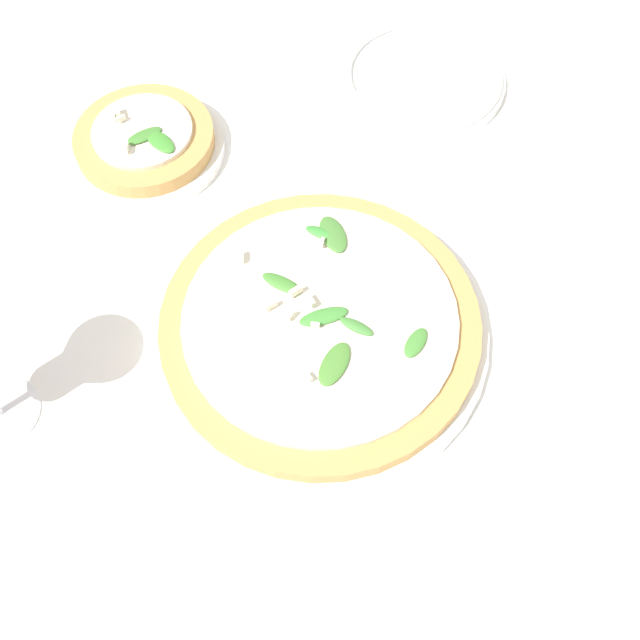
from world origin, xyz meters
TOP-DOWN VIEW (x-y plane):
  - ground_plane at (0.00, 0.00)m, footprint 6.00×6.00m
  - pizza_arugula_main at (-0.01, -0.02)m, footprint 0.32×0.32m
  - pizza_personal_side at (0.25, 0.14)m, footprint 0.17×0.17m
  - side_plate_white at (0.31, -0.19)m, footprint 0.19×0.19m

SIDE VIEW (x-z plane):
  - ground_plane at x=0.00m, z-range 0.00..0.00m
  - side_plate_white at x=0.31m, z-range 0.00..0.02m
  - pizza_personal_side at x=0.25m, z-range -0.01..0.04m
  - pizza_arugula_main at x=-0.01m, z-range -0.01..0.04m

